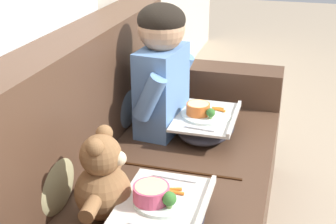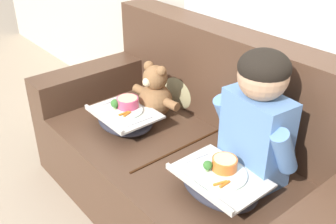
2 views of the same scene
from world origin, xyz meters
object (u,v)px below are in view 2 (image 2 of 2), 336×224
at_px(child_figure, 259,111).
at_px(teddy_bear, 155,94).
at_px(throw_pillow_behind_child, 282,132).
at_px(throw_pillow_behind_teddy, 182,83).
at_px(couch, 195,157).
at_px(lap_tray_child, 219,182).
at_px(lap_tray_teddy, 125,117).

xyz_separation_m(child_figure, teddy_bear, (-0.77, -0.00, -0.21)).
xyz_separation_m(throw_pillow_behind_child, throw_pillow_behind_teddy, (-0.77, 0.00, 0.00)).
height_order(throw_pillow_behind_child, child_figure, child_figure).
height_order(throw_pillow_behind_child, teddy_bear, teddy_bear).
xyz_separation_m(throw_pillow_behind_teddy, teddy_bear, (0.00, -0.22, -0.01)).
distance_m(throw_pillow_behind_teddy, teddy_bear, 0.23).
relative_size(couch, throw_pillow_behind_child, 5.73).
relative_size(throw_pillow_behind_teddy, lap_tray_child, 0.86).
distance_m(throw_pillow_behind_child, lap_tray_child, 0.46).
relative_size(throw_pillow_behind_teddy, child_figure, 0.55).
bearing_deg(couch, throw_pillow_behind_teddy, 148.83).
height_order(couch, throw_pillow_behind_child, couch).
distance_m(throw_pillow_behind_child, lap_tray_teddy, 0.90).
distance_m(couch, lap_tray_teddy, 0.48).
height_order(teddy_bear, lap_tray_child, teddy_bear).
bearing_deg(lap_tray_child, couch, 150.64).
xyz_separation_m(lap_tray_child, lap_tray_teddy, (-0.77, 0.00, 0.00)).
distance_m(child_figure, lap_tray_child, 0.37).
relative_size(couch, throw_pillow_behind_teddy, 5.55).
height_order(child_figure, lap_tray_child, child_figure).
height_order(couch, lap_tray_teddy, couch).
height_order(couch, lap_tray_child, couch).
relative_size(teddy_bear, lap_tray_teddy, 0.96).
bearing_deg(couch, teddy_bear, 178.77).
height_order(throw_pillow_behind_child, throw_pillow_behind_teddy, throw_pillow_behind_teddy).
height_order(throw_pillow_behind_child, lap_tray_teddy, throw_pillow_behind_child).
xyz_separation_m(couch, throw_pillow_behind_child, (0.39, 0.23, 0.27)).
xyz_separation_m(couch, throw_pillow_behind_teddy, (-0.39, 0.23, 0.27)).
bearing_deg(child_figure, couch, -178.23).
distance_m(couch, lap_tray_child, 0.47).
height_order(child_figure, lap_tray_teddy, child_figure).
bearing_deg(child_figure, teddy_bear, -179.73).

